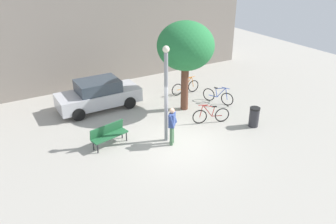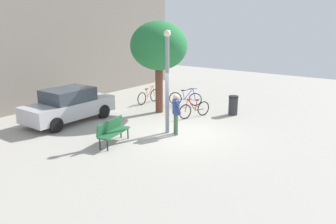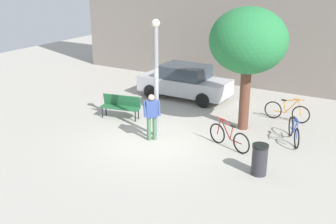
{
  "view_description": "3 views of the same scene",
  "coord_description": "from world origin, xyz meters",
  "px_view_note": "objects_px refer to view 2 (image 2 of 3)",
  "views": [
    {
      "loc": [
        -6.54,
        -10.37,
        7.41
      ],
      "look_at": [
        -0.27,
        0.34,
        1.39
      ],
      "focal_mm": 35.54,
      "sensor_mm": 36.0,
      "label": 1
    },
    {
      "loc": [
        -11.09,
        -7.53,
        4.52
      ],
      "look_at": [
        -0.52,
        0.25,
        0.97
      ],
      "focal_mm": 36.36,
      "sensor_mm": 36.0,
      "label": 2
    },
    {
      "loc": [
        7.24,
        -11.3,
        5.79
      ],
      "look_at": [
        0.43,
        0.04,
        1.16
      ],
      "focal_mm": 44.55,
      "sensor_mm": 36.0,
      "label": 3
    }
  ],
  "objects_px": {
    "lamppost": "(167,77)",
    "bicycle_orange": "(148,96)",
    "person_by_lamppost": "(176,111)",
    "bicycle_red": "(194,109)",
    "parked_car_silver": "(69,105)",
    "plaza_tree": "(159,46)",
    "bicycle_blue": "(185,98)",
    "park_bench": "(112,130)",
    "trash_bin": "(233,105)"
  },
  "relations": [
    {
      "from": "lamppost",
      "to": "bicycle_orange",
      "type": "distance_m",
      "value": 5.69
    },
    {
      "from": "person_by_lamppost",
      "to": "bicycle_red",
      "type": "distance_m",
      "value": 2.76
    },
    {
      "from": "person_by_lamppost",
      "to": "parked_car_silver",
      "type": "height_order",
      "value": "person_by_lamppost"
    },
    {
      "from": "person_by_lamppost",
      "to": "bicycle_red",
      "type": "height_order",
      "value": "person_by_lamppost"
    },
    {
      "from": "plaza_tree",
      "to": "parked_car_silver",
      "type": "distance_m",
      "value": 5.08
    },
    {
      "from": "bicycle_blue",
      "to": "bicycle_red",
      "type": "bearing_deg",
      "value": -136.3
    },
    {
      "from": "park_bench",
      "to": "bicycle_red",
      "type": "height_order",
      "value": "bicycle_red"
    },
    {
      "from": "lamppost",
      "to": "bicycle_blue",
      "type": "bearing_deg",
      "value": 24.54
    },
    {
      "from": "lamppost",
      "to": "bicycle_orange",
      "type": "height_order",
      "value": "lamppost"
    },
    {
      "from": "bicycle_blue",
      "to": "trash_bin",
      "type": "distance_m",
      "value": 2.96
    },
    {
      "from": "park_bench",
      "to": "bicycle_blue",
      "type": "bearing_deg",
      "value": 9.46
    },
    {
      "from": "person_by_lamppost",
      "to": "bicycle_blue",
      "type": "xyz_separation_m",
      "value": [
        4.32,
        2.4,
        -0.58
      ]
    },
    {
      "from": "bicycle_red",
      "to": "bicycle_blue",
      "type": "height_order",
      "value": "same"
    },
    {
      "from": "plaza_tree",
      "to": "bicycle_red",
      "type": "bearing_deg",
      "value": -82.92
    },
    {
      "from": "trash_bin",
      "to": "lamppost",
      "type": "bearing_deg",
      "value": 167.07
    },
    {
      "from": "lamppost",
      "to": "park_bench",
      "type": "bearing_deg",
      "value": 158.61
    },
    {
      "from": "lamppost",
      "to": "person_by_lamppost",
      "type": "relative_size",
      "value": 2.49
    },
    {
      "from": "bicycle_orange",
      "to": "bicycle_blue",
      "type": "relative_size",
      "value": 1.09
    },
    {
      "from": "bicycle_orange",
      "to": "lamppost",
      "type": "bearing_deg",
      "value": -132.0
    },
    {
      "from": "lamppost",
      "to": "bicycle_orange",
      "type": "relative_size",
      "value": 2.3
    },
    {
      "from": "bicycle_orange",
      "to": "trash_bin",
      "type": "bearing_deg",
      "value": -83.2
    },
    {
      "from": "park_bench",
      "to": "parked_car_silver",
      "type": "bearing_deg",
      "value": 76.29
    },
    {
      "from": "lamppost",
      "to": "person_by_lamppost",
      "type": "bearing_deg",
      "value": -82.82
    },
    {
      "from": "bicycle_blue",
      "to": "parked_car_silver",
      "type": "bearing_deg",
      "value": 155.89
    },
    {
      "from": "bicycle_red",
      "to": "parked_car_silver",
      "type": "relative_size",
      "value": 0.41
    },
    {
      "from": "lamppost",
      "to": "bicycle_red",
      "type": "xyz_separation_m",
      "value": [
        2.65,
        0.35,
        -1.95
      ]
    },
    {
      "from": "lamppost",
      "to": "plaza_tree",
      "type": "bearing_deg",
      "value": 43.54
    },
    {
      "from": "lamppost",
      "to": "bicycle_blue",
      "type": "xyz_separation_m",
      "value": [
        4.37,
        2.0,
        -1.95
      ]
    },
    {
      "from": "person_by_lamppost",
      "to": "plaza_tree",
      "type": "bearing_deg",
      "value": 48.76
    },
    {
      "from": "park_bench",
      "to": "plaza_tree",
      "type": "bearing_deg",
      "value": 16.61
    },
    {
      "from": "lamppost",
      "to": "parked_car_silver",
      "type": "bearing_deg",
      "value": 106.74
    },
    {
      "from": "person_by_lamppost",
      "to": "park_bench",
      "type": "bearing_deg",
      "value": 150.95
    },
    {
      "from": "park_bench",
      "to": "parked_car_silver",
      "type": "relative_size",
      "value": 0.4
    },
    {
      "from": "lamppost",
      "to": "parked_car_silver",
      "type": "height_order",
      "value": "lamppost"
    },
    {
      "from": "park_bench",
      "to": "parked_car_silver",
      "type": "height_order",
      "value": "parked_car_silver"
    },
    {
      "from": "park_bench",
      "to": "trash_bin",
      "type": "distance_m",
      "value": 6.69
    },
    {
      "from": "bicycle_blue",
      "to": "trash_bin",
      "type": "height_order",
      "value": "bicycle_blue"
    },
    {
      "from": "bicycle_blue",
      "to": "parked_car_silver",
      "type": "distance_m",
      "value": 6.31
    },
    {
      "from": "bicycle_orange",
      "to": "trash_bin",
      "type": "relative_size",
      "value": 1.91
    },
    {
      "from": "park_bench",
      "to": "plaza_tree",
      "type": "relative_size",
      "value": 0.37
    },
    {
      "from": "parked_car_silver",
      "to": "trash_bin",
      "type": "bearing_deg",
      "value": -44.94
    },
    {
      "from": "bicycle_orange",
      "to": "parked_car_silver",
      "type": "height_order",
      "value": "parked_car_silver"
    },
    {
      "from": "trash_bin",
      "to": "bicycle_blue",
      "type": "bearing_deg",
      "value": 85.91
    },
    {
      "from": "plaza_tree",
      "to": "bicycle_red",
      "type": "xyz_separation_m",
      "value": [
        0.24,
        -1.94,
        -2.91
      ]
    },
    {
      "from": "park_bench",
      "to": "parked_car_silver",
      "type": "xyz_separation_m",
      "value": [
        0.9,
        3.68,
        0.23
      ]
    },
    {
      "from": "parked_car_silver",
      "to": "trash_bin",
      "type": "distance_m",
      "value": 7.83
    },
    {
      "from": "bicycle_blue",
      "to": "bicycle_orange",
      "type": "bearing_deg",
      "value": 112.04
    },
    {
      "from": "bicycle_red",
      "to": "trash_bin",
      "type": "distance_m",
      "value": 2.0
    },
    {
      "from": "bicycle_red",
      "to": "parked_car_silver",
      "type": "distance_m",
      "value": 5.84
    },
    {
      "from": "park_bench",
      "to": "bicycle_orange",
      "type": "xyz_separation_m",
      "value": [
        5.85,
        3.08,
        -0.16
      ]
    }
  ]
}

